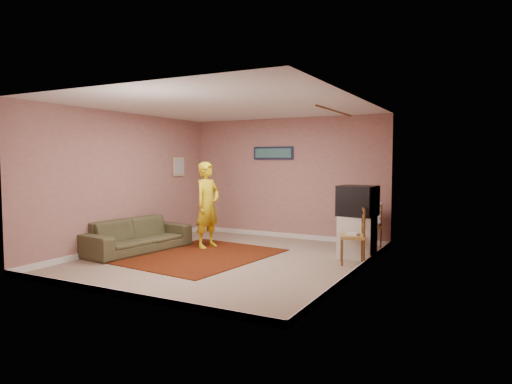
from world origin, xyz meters
The scene contains 26 objects.
ground centered at (0.00, 0.00, 0.00)m, with size 5.00×5.00×0.00m, color tan.
wall_back centered at (0.00, 2.50, 1.30)m, with size 4.50×0.02×2.60m, color tan.
wall_front centered at (0.00, -2.50, 1.30)m, with size 4.50×0.02×2.60m, color tan.
wall_left centered at (-2.25, 0.00, 1.30)m, with size 0.02×5.00×2.60m, color tan.
wall_right centered at (2.25, 0.00, 1.30)m, with size 0.02×5.00×2.60m, color tan.
ceiling centered at (0.00, 0.00, 2.60)m, with size 4.50×5.00×0.02m, color silver.
baseboard_back centered at (0.00, 2.49, 0.05)m, with size 4.50×0.02×0.10m, color silver.
baseboard_front centered at (0.00, -2.49, 0.05)m, with size 4.50×0.02×0.10m, color silver.
baseboard_left centered at (-2.24, 0.00, 0.05)m, with size 0.02×5.00×0.10m, color silver.
baseboard_right centered at (2.24, 0.00, 0.05)m, with size 0.02×5.00×0.10m, color silver.
window centered at (2.24, -0.90, 1.45)m, with size 0.01×1.10×1.50m, color black.
curtain_sheer centered at (2.23, -1.05, 1.25)m, with size 0.01×0.75×2.10m, color white.
curtain_floral centered at (2.21, -0.35, 1.25)m, with size 0.01×0.35×2.10m, color white.
curtain_rod centered at (2.20, -0.90, 2.32)m, with size 0.02×0.02×1.40m, color brown.
picture_back centered at (-0.30, 2.47, 1.85)m, with size 0.95×0.04×0.28m.
picture_left centered at (-2.22, 1.60, 1.55)m, with size 0.04×0.38×0.42m.
area_rug centered at (-0.55, 0.01, 0.01)m, with size 2.12×2.65×0.01m, color black.
tv_cabinet centered at (1.95, 1.16, 0.37)m, with size 0.58×0.52×0.73m, color silver.
crt_tv centered at (1.94, 1.16, 1.00)m, with size 0.66×0.60×0.52m.
chair_a centered at (1.94, 2.06, 0.52)m, with size 0.45×0.44×0.46m.
dvd_player centered at (1.94, 2.06, 0.47)m, with size 0.35×0.25×0.06m, color #BCBCC1.
blue_throw centered at (1.94, 2.20, 0.69)m, with size 0.39×0.05×0.41m, color #92B3EF.
chair_b centered at (2.00, 0.68, 0.57)m, with size 0.51×0.53×0.51m.
game_console centered at (2.00, 0.68, 0.50)m, with size 0.19×0.14×0.04m, color white.
sofa centered at (-1.80, -0.21, 0.30)m, with size 2.07×0.81×0.61m, color #4A472D.
person centered at (-0.87, 0.74, 0.83)m, with size 0.61×0.40×1.66m, color gold.
Camera 1 is at (4.05, -6.57, 1.69)m, focal length 32.00 mm.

